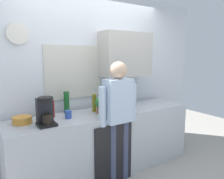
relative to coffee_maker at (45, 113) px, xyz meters
The scene contains 16 objects.
ground_plane 1.37m from the coffee_maker, 11.76° to the right, with size 8.00×8.00×0.00m, color #9E998E.
kitchen_counter 1.07m from the coffee_maker, ahead, with size 2.70×0.64×0.89m, color #B2B7BC.
dishwasher_panel 1.04m from the coffee_maker, 15.24° to the right, with size 0.56×0.02×0.80m, color black.
back_wall_assembly 1.12m from the coffee_maker, 28.69° to the left, with size 4.30×0.42×2.60m.
coffee_maker is the anchor object (origin of this frame).
bottle_green_wine 0.53m from the coffee_maker, 42.03° to the left, with size 0.07×0.07×0.30m, color #195923.
bottle_olive_oil 0.77m from the coffee_maker, 15.58° to the left, with size 0.06×0.06×0.25m, color olive.
bottle_clear_soda 1.23m from the coffee_maker, 15.08° to the left, with size 0.09×0.09×0.28m, color #2D8C33.
bottle_red_vinegar 0.32m from the coffee_maker, 59.39° to the left, with size 0.06×0.06×0.22m, color maroon.
bottle_dark_sauce 0.36m from the coffee_maker, 77.45° to the left, with size 0.06×0.06×0.18m, color black.
cup_blue_mug 0.35m from the coffee_maker, 18.44° to the left, with size 0.08×0.08×0.10m, color #3351B2.
cup_terracotta_mug 1.08m from the coffee_maker, 14.83° to the left, with size 0.08×0.08×0.09m, color #B26647.
mixing_bowl 0.32m from the coffee_maker, 135.58° to the left, with size 0.22×0.22×0.08m, color orange.
potted_plant 0.77m from the coffee_maker, ahead, with size 0.15×0.15×0.23m.
dish_soap 1.00m from the coffee_maker, ahead, with size 0.06×0.06×0.18m.
person_at_sink 0.90m from the coffee_maker, 11.76° to the right, with size 0.57×0.22×1.60m.
Camera 1 is at (-1.55, -2.20, 1.68)m, focal length 34.41 mm.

